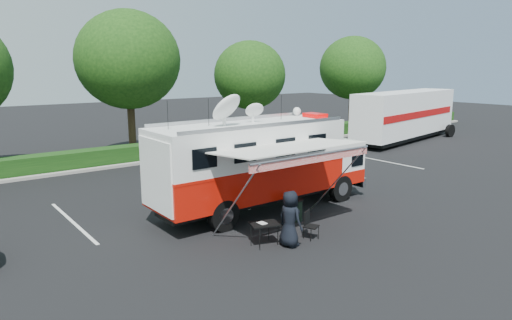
{
  "coord_description": "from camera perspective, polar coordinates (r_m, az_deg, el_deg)",
  "views": [
    {
      "loc": [
        -10.78,
        -13.6,
        5.53
      ],
      "look_at": [
        0.0,
        0.5,
        1.9
      ],
      "focal_mm": 32.0,
      "sensor_mm": 36.0,
      "label": 1
    }
  ],
  "objects": [
    {
      "name": "folding_table",
      "position": [
        14.4,
        1.07,
        -8.07
      ],
      "size": [
        1.03,
        0.87,
        0.74
      ],
      "color": "black",
      "rests_on": "ground_plane"
    },
    {
      "name": "folding_chair",
      "position": [
        15.17,
        6.65,
        -7.77
      ],
      "size": [
        0.57,
        0.6,
        0.9
      ],
      "color": "black",
      "rests_on": "ground_plane"
    },
    {
      "name": "semi_trailer",
      "position": [
        36.48,
        18.19,
        5.37
      ],
      "size": [
        12.34,
        4.54,
        3.73
      ],
      "color": "white",
      "rests_on": "ground_plane"
    },
    {
      "name": "stall_lines",
      "position": [
        20.3,
        -5.43,
        -4.3
      ],
      "size": [
        24.12,
        5.5,
        0.01
      ],
      "color": "silver",
      "rests_on": "ground_plane"
    },
    {
      "name": "trash_bin",
      "position": [
        16.85,
        4.98,
        -6.21
      ],
      "size": [
        0.53,
        0.53,
        0.79
      ],
      "color": "black",
      "rests_on": "ground_plane"
    },
    {
      "name": "command_truck",
      "position": [
        17.69,
        0.78,
        -0.3
      ],
      "size": [
        9.22,
        2.54,
        4.43
      ],
      "color": "black",
      "rests_on": "ground_plane"
    },
    {
      "name": "back_border",
      "position": [
        29.07,
        -13.39,
        10.21
      ],
      "size": [
        60.0,
        6.14,
        8.87
      ],
      "color": "#9E998E",
      "rests_on": "ground_plane"
    },
    {
      "name": "ground_plane",
      "position": [
        18.22,
        0.96,
        -6.12
      ],
      "size": [
        120.0,
        120.0,
        0.0
      ],
      "primitive_type": "plane",
      "color": "black",
      "rests_on": "ground"
    },
    {
      "name": "awning",
      "position": [
        15.0,
        4.53,
        1.24
      ],
      "size": [
        5.03,
        2.6,
        3.04
      ],
      "color": "silver",
      "rests_on": "ground_plane"
    },
    {
      "name": "person",
      "position": [
        14.66,
        4.21,
        -10.64
      ],
      "size": [
        0.66,
        0.93,
        1.79
      ],
      "primitive_type": "imported",
      "rotation": [
        0.0,
        0.0,
        1.68
      ],
      "color": "black",
      "rests_on": "ground_plane"
    }
  ]
}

